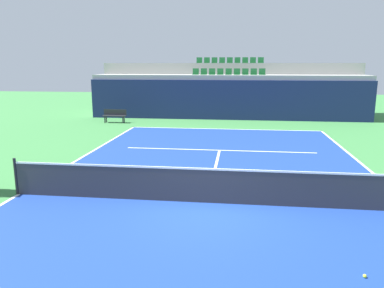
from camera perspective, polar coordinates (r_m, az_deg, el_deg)
The scene contains 14 objects.
ground_plane at distance 10.28m, azimuth 2.29°, elevation -8.97°, with size 80.00×80.00×0.00m, color #387A3D.
court_surface at distance 10.28m, azimuth 2.29°, elevation -8.94°, with size 11.00×24.00×0.01m, color navy.
baseline_far at distance 21.84m, azimuth 5.00°, elevation 2.28°, with size 11.00×0.10×0.00m, color white.
sideline_left at distance 12.00m, azimuth -24.82°, elevation -6.94°, with size 0.10×24.00×0.00m, color white.
service_line_far at distance 16.40m, azimuth 4.22°, elevation -0.95°, with size 8.26×0.10×0.00m, color white.
centre_service_line at distance 13.31m, azimuth 3.48°, elevation -4.02°, with size 0.10×6.40×0.00m, color white.
back_wall at distance 25.57m, azimuth 5.41°, elevation 6.68°, with size 19.00×0.30×2.67m, color navy.
stands_tier_lower at distance 26.90m, azimuth 5.51°, elevation 7.28°, with size 19.00×2.40×2.98m, color #9E9E99.
stands_tier_upper at distance 29.26m, azimuth 5.68°, elevation 8.44°, with size 19.00×2.40×3.79m, color #9E9E99.
seating_row_lower at distance 26.91m, azimuth 5.59°, elevation 10.72°, with size 5.11×0.44×0.44m.
seating_row_upper at distance 29.30m, azimuth 5.77°, elevation 12.40°, with size 5.11×0.44×0.44m.
tennis_net at distance 10.11m, azimuth 2.31°, elevation -6.28°, with size 11.08×0.08×1.07m.
player_bench at distance 24.75m, azimuth -11.69°, elevation 4.38°, with size 1.50×0.40×0.85m.
tennis_ball_0 at distance 7.60m, azimuth 24.83°, elevation -17.78°, with size 0.07×0.07×0.07m, color #CCE033.
Camera 1 is at (0.80, -9.57, 3.68)m, focal length 35.01 mm.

